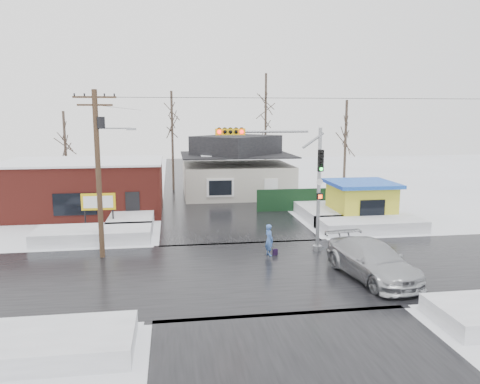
{
  "coord_description": "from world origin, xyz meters",
  "views": [
    {
      "loc": [
        -4.14,
        -21.95,
        7.76
      ],
      "look_at": [
        -0.02,
        6.07,
        3.0
      ],
      "focal_mm": 35.0,
      "sensor_mm": 36.0,
      "label": 1
    }
  ],
  "objects": [
    {
      "name": "tree_far_mid",
      "position": [
        6.0,
        28.0,
        9.54
      ],
      "size": [
        3.0,
        3.0,
        12.0
      ],
      "color": "#332821",
      "rests_on": "ground"
    },
    {
      "name": "tree_far_left",
      "position": [
        -4.0,
        26.0,
        7.95
      ],
      "size": [
        3.0,
        3.0,
        10.0
      ],
      "color": "#332821",
      "rests_on": "ground"
    },
    {
      "name": "road_ns",
      "position": [
        0.0,
        0.0,
        0.01
      ],
      "size": [
        10.0,
        120.0,
        0.02
      ],
      "primitive_type": "cube",
      "color": "black",
      "rests_on": "ground"
    },
    {
      "name": "ground",
      "position": [
        0.0,
        0.0,
        0.0
      ],
      "size": [
        120.0,
        120.0,
        0.0
      ],
      "primitive_type": "plane",
      "color": "white",
      "rests_on": "ground"
    },
    {
      "name": "kiosk",
      "position": [
        9.5,
        9.99,
        1.46
      ],
      "size": [
        4.6,
        4.6,
        2.88
      ],
      "color": "gold",
      "rests_on": "ground"
    },
    {
      "name": "brick_building",
      "position": [
        -11.0,
        15.99,
        2.08
      ],
      "size": [
        12.2,
        8.2,
        4.12
      ],
      "color": "maroon",
      "rests_on": "ground"
    },
    {
      "name": "shopping_bag",
      "position": [
        1.41,
        2.46,
        0.17
      ],
      "size": [
        0.3,
        0.18,
        0.35
      ],
      "primitive_type": "cube",
      "rotation": [
        0.0,
        0.0,
        0.21
      ],
      "color": "black",
      "rests_on": "ground"
    },
    {
      "name": "tree_far_right",
      "position": [
        12.0,
        20.0,
        7.16
      ],
      "size": [
        3.0,
        3.0,
        9.0
      ],
      "color": "#332821",
      "rests_on": "ground"
    },
    {
      "name": "snowbank_nside_w",
      "position": [
        -7.0,
        12.0,
        0.4
      ],
      "size": [
        3.0,
        8.0,
        0.8
      ],
      "primitive_type": "cube",
      "color": "white",
      "rests_on": "ground"
    },
    {
      "name": "car",
      "position": [
        5.19,
        -1.74,
        0.86
      ],
      "size": [
        3.31,
        6.22,
        1.72
      ],
      "primitive_type": "imported",
      "rotation": [
        0.0,
        0.0,
        0.16
      ],
      "color": "#ABAEB3",
      "rests_on": "ground"
    },
    {
      "name": "house",
      "position": [
        2.0,
        22.0,
        2.62
      ],
      "size": [
        10.4,
        8.4,
        5.76
      ],
      "color": "beige",
      "rests_on": "ground"
    },
    {
      "name": "utility_pole",
      "position": [
        -7.93,
        3.5,
        5.11
      ],
      "size": [
        3.15,
        0.44,
        9.0
      ],
      "color": "#382619",
      "rests_on": "ground"
    },
    {
      "name": "pedestrian",
      "position": [
        1.08,
        2.48,
        0.88
      ],
      "size": [
        0.6,
        0.74,
        1.76
      ],
      "primitive_type": "imported",
      "rotation": [
        0.0,
        0.0,
        1.89
      ],
      "color": "#426AB9",
      "rests_on": "ground"
    },
    {
      "name": "fence",
      "position": [
        6.5,
        14.0,
        0.9
      ],
      "size": [
        8.0,
        0.12,
        1.8
      ],
      "primitive_type": "cube",
      "color": "black",
      "rests_on": "ground"
    },
    {
      "name": "snowbank_sw",
      "position": [
        -9.0,
        -7.0,
        0.35
      ],
      "size": [
        7.0,
        3.0,
        0.7
      ],
      "primitive_type": "cube",
      "color": "white",
      "rests_on": "ground"
    },
    {
      "name": "traffic_signal",
      "position": [
        2.43,
        2.97,
        4.54
      ],
      "size": [
        6.05,
        0.68,
        7.0
      ],
      "color": "gray",
      "rests_on": "ground"
    },
    {
      "name": "marquee_sign",
      "position": [
        -9.0,
        9.49,
        1.92
      ],
      "size": [
        2.2,
        0.21,
        2.55
      ],
      "color": "black",
      "rests_on": "ground"
    },
    {
      "name": "road_ew",
      "position": [
        0.0,
        0.0,
        0.01
      ],
      "size": [
        120.0,
        10.0,
        0.02
      ],
      "primitive_type": "cube",
      "color": "black",
      "rests_on": "ground"
    },
    {
      "name": "snowbank_ne",
      "position": [
        9.0,
        7.0,
        0.4
      ],
      "size": [
        7.0,
        3.0,
        0.8
      ],
      "primitive_type": "cube",
      "color": "white",
      "rests_on": "ground"
    },
    {
      "name": "tree_far_west",
      "position": [
        -14.0,
        24.0,
        6.36
      ],
      "size": [
        3.0,
        3.0,
        8.0
      ],
      "color": "#332821",
      "rests_on": "ground"
    },
    {
      "name": "snowbank_nside_e",
      "position": [
        7.0,
        12.0,
        0.4
      ],
      "size": [
        3.0,
        8.0,
        0.8
      ],
      "primitive_type": "cube",
      "color": "white",
      "rests_on": "ground"
    },
    {
      "name": "snowbank_nw",
      "position": [
        -9.0,
        7.0,
        0.4
      ],
      "size": [
        7.0,
        3.0,
        0.8
      ],
      "primitive_type": "cube",
      "color": "white",
      "rests_on": "ground"
    }
  ]
}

